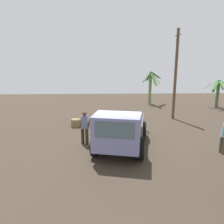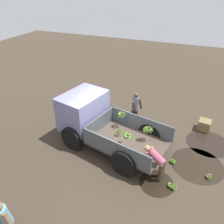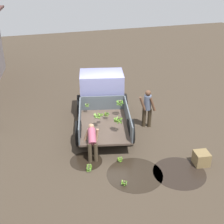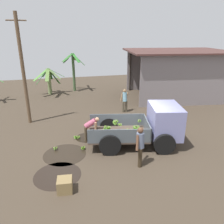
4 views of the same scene
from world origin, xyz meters
TOP-DOWN VIEW (x-y plane):
  - ground at (0.00, 0.00)m, footprint 36.00×36.00m
  - mud_patch_0 at (-3.63, -0.11)m, footprint 1.92×1.92m
  - mud_patch_1 at (-3.97, -1.60)m, footprint 1.81×1.81m
  - mud_patch_2 at (-2.42, 1.32)m, footprint 1.17×1.17m
  - cargo_truck at (0.66, -0.11)m, footprint 4.63×2.92m
  - warehouse_shed at (6.41, 7.26)m, footprint 8.84×7.19m
  - utility_pole at (-5.49, 4.23)m, footprint 1.03×0.20m
  - banana_palm_1 at (-4.35, 10.67)m, footprint 2.63×2.63m
  - banana_palm_3 at (-2.13, 11.35)m, footprint 2.03×2.53m
  - person_foreground_visitor at (-0.68, -1.71)m, footprint 0.51×0.71m
  - person_worker_loading at (-2.27, 1.04)m, footprint 0.78×0.58m
  - person_bystander_near_shed at (0.67, 4.61)m, footprint 0.65×0.41m
  - banana_bunch_on_ground_0 at (-3.00, 1.35)m, footprint 0.22×0.21m
  - banana_bunch_on_ground_1 at (-4.03, 0.41)m, footprint 0.21×0.22m
  - banana_bunch_on_ground_2 at (-2.87, 1.30)m, footprint 0.21×0.22m
  - banana_bunch_on_ground_3 at (-2.77, 0.15)m, footprint 0.21×0.21m
  - wooden_crate_0 at (-3.73, -2.56)m, footprint 0.56×0.56m

SIDE VIEW (x-z plane):
  - ground at x=0.00m, z-range 0.00..0.00m
  - mud_patch_0 at x=-3.63m, z-range 0.00..0.01m
  - mud_patch_1 at x=-3.97m, z-range 0.00..0.01m
  - mud_patch_2 at x=-2.42m, z-range 0.00..0.01m
  - banana_bunch_on_ground_0 at x=-3.00m, z-range 0.00..0.18m
  - banana_bunch_on_ground_3 at x=-2.77m, z-range 0.01..0.18m
  - banana_bunch_on_ground_2 at x=-2.87m, z-range 0.01..0.18m
  - banana_bunch_on_ground_1 at x=-4.03m, z-range 0.01..0.19m
  - wooden_crate_0 at x=-3.73m, z-range 0.00..0.48m
  - person_worker_loading at x=-2.27m, z-range 0.12..1.34m
  - person_bystander_near_shed at x=0.67m, z-range 0.09..1.68m
  - person_foreground_visitor at x=-0.68m, z-range 0.09..1.79m
  - cargo_truck at x=0.66m, z-range 0.06..2.02m
  - banana_palm_1 at x=-4.35m, z-range 0.12..2.39m
  - banana_palm_3 at x=-2.13m, z-range 0.18..3.61m
  - warehouse_shed at x=6.41m, z-range 0.78..4.61m
  - utility_pole at x=-5.49m, z-range 0.06..6.27m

